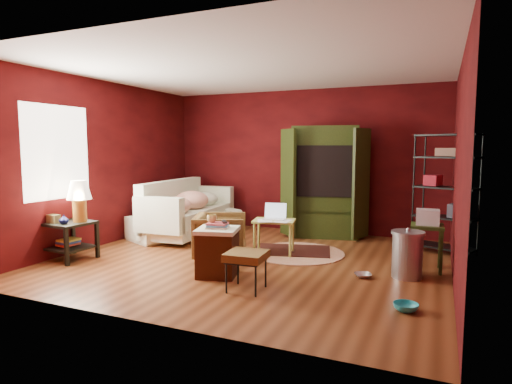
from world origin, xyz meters
TOP-DOWN VIEW (x-y plane):
  - room at (-0.04, -0.01)m, footprint 5.54×5.04m
  - sofa at (-1.87, 1.15)m, footprint 1.43×2.19m
  - armchair at (-0.43, -0.15)m, footprint 0.92×0.94m
  - pet_bowl_steel at (1.69, -0.22)m, footprint 0.22×0.13m
  - pet_bowl_turquoise at (2.28, -1.20)m, footprint 0.27×0.16m
  - vase at (-2.42, -1.21)m, footprint 0.15×0.15m
  - mug at (-0.15, -0.89)m, footprint 0.13×0.10m
  - side_table at (-2.42, -1.00)m, footprint 0.65×0.65m
  - sofa_cushions at (-1.86, 1.12)m, footprint 1.07×2.34m
  - hamper at (-0.07, -0.89)m, footprint 0.63×0.63m
  - footstool at (0.51, -1.27)m, footprint 0.48×0.48m
  - rug_round at (0.52, 0.65)m, footprint 1.87×1.87m
  - rug_oriental at (0.39, 0.74)m, footprint 1.38×1.09m
  - laptop_desk at (0.20, 0.46)m, footprint 0.72×0.61m
  - tv_armoire at (0.57, 2.08)m, footprint 1.59×1.07m
  - wire_shelving at (2.65, 1.58)m, footprint 1.00×0.71m
  - small_stand at (2.42, 0.47)m, footprint 0.44×0.44m
  - trash_can at (2.21, 0.00)m, footprint 0.51×0.51m

SIDE VIEW (x-z plane):
  - rug_round at x=0.52m, z-range 0.00..0.01m
  - rug_oriental at x=0.39m, z-range 0.01..0.02m
  - pet_bowl_steel at x=1.69m, z-range 0.00..0.22m
  - pet_bowl_turquoise at x=2.28m, z-range 0.00..0.25m
  - trash_can at x=2.21m, z-range -0.02..0.63m
  - hamper at x=-0.07m, z-range -0.03..0.69m
  - armchair at x=-0.43m, z-range 0.00..0.76m
  - footstool at x=0.51m, z-range 0.17..0.63m
  - sofa at x=-1.87m, z-range 0.00..0.83m
  - sofa_cushions at x=-1.86m, z-range -0.01..0.95m
  - laptop_desk at x=0.20m, z-range 0.09..0.88m
  - small_stand at x=2.42m, z-range 0.21..1.05m
  - vase at x=-2.42m, z-range 0.57..0.70m
  - side_table at x=-2.42m, z-range 0.12..1.30m
  - mug at x=-0.15m, z-range 0.70..0.83m
  - wire_shelving at x=2.65m, z-range 0.09..1.98m
  - tv_armoire at x=0.57m, z-range 0.04..2.10m
  - room at x=-0.04m, z-range -0.02..2.82m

